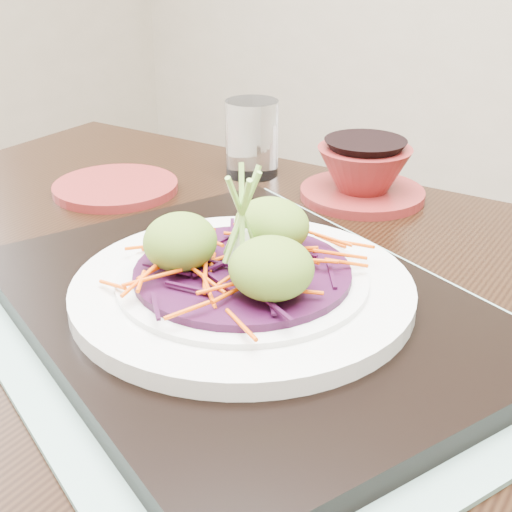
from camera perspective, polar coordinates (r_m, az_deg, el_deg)
The scene contains 11 objects.
dining_table at distance 0.68m, azimuth -0.73°, elevation -10.14°, with size 1.10×0.74×0.68m.
placemat at distance 0.60m, azimuth -1.06°, elevation -5.16°, with size 0.49×0.39×0.00m, color #789B94.
serving_tray at distance 0.59m, azimuth -1.07°, elevation -4.18°, with size 0.43×0.32×0.02m, color black.
white_plate at distance 0.58m, azimuth -1.08°, elevation -2.56°, with size 0.28×0.28×0.02m.
cabbage_bed at distance 0.58m, azimuth -1.09°, elevation -1.32°, with size 0.18×0.18×0.01m, color #330A29.
carrot_julienne at distance 0.57m, azimuth -1.10°, elevation -0.55°, with size 0.21×0.21×0.01m, color #DC4803, non-canonical shape.
guacamole_scoops at distance 0.56m, azimuth -1.16°, elevation 0.91°, with size 0.15×0.14×0.05m.
scallion_garnish at distance 0.56m, azimuth -1.13°, elevation 2.93°, with size 0.06×0.06×0.10m, color #83BB4B, non-canonical shape.
terracotta_side_plate at distance 0.90m, azimuth -11.17°, elevation 5.42°, with size 0.15×0.15×0.01m, color maroon.
water_glass at distance 0.93m, azimuth -0.33°, elevation 9.40°, with size 0.07×0.07×0.10m, color white.
terracotta_bowl_set at distance 0.86m, azimuth 8.58°, elevation 6.37°, with size 0.17×0.17×0.06m.
Camera 1 is at (0.20, -0.51, 0.99)m, focal length 50.00 mm.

